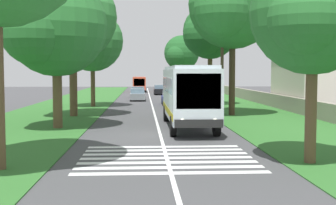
% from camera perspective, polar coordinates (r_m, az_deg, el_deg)
% --- Properties ---
extents(ground, '(160.00, 160.00, 0.00)m').
position_cam_1_polar(ground, '(24.57, -0.96, -4.10)').
color(ground, '#424244').
extents(grass_verge_left, '(120.00, 8.00, 0.04)m').
position_cam_1_polar(grass_verge_left, '(40.12, -13.59, -1.08)').
color(grass_verge_left, '#2D6628').
rests_on(grass_verge_left, ground).
extents(grass_verge_right, '(120.00, 8.00, 0.04)m').
position_cam_1_polar(grass_verge_right, '(40.50, 9.88, -0.98)').
color(grass_verge_right, '#2D6628').
rests_on(grass_verge_right, ground).
extents(centre_line, '(110.00, 0.16, 0.01)m').
position_cam_1_polar(centre_line, '(39.47, -1.80, -1.08)').
color(centre_line, silver).
rests_on(centre_line, ground).
extents(coach_bus, '(11.16, 2.62, 3.73)m').
position_cam_1_polar(coach_bus, '(27.85, 2.47, 1.27)').
color(coach_bus, silver).
rests_on(coach_bus, ground).
extents(zebra_crossing, '(5.85, 6.80, 0.01)m').
position_cam_1_polar(zebra_crossing, '(18.17, -0.16, -6.93)').
color(zebra_crossing, silver).
rests_on(zebra_crossing, ground).
extents(trailing_car_0, '(4.30, 1.78, 1.43)m').
position_cam_1_polar(trailing_car_0, '(47.07, 0.32, 0.53)').
color(trailing_car_0, navy).
rests_on(trailing_car_0, ground).
extents(trailing_car_1, '(4.30, 1.78, 1.43)m').
position_cam_1_polar(trailing_car_1, '(53.98, -3.81, 0.95)').
color(trailing_car_1, gray).
rests_on(trailing_car_1, ground).
extents(trailing_car_2, '(4.30, 1.78, 1.43)m').
position_cam_1_polar(trailing_car_2, '(60.45, -3.79, 1.26)').
color(trailing_car_2, black).
rests_on(trailing_car_2, ground).
extents(trailing_car_3, '(4.30, 1.78, 1.43)m').
position_cam_1_polar(trailing_car_3, '(68.11, -1.02, 1.56)').
color(trailing_car_3, black).
rests_on(trailing_car_3, ground).
extents(trailing_minibus_0, '(6.00, 2.14, 2.53)m').
position_cam_1_polar(trailing_minibus_0, '(76.53, -3.60, 2.47)').
color(trailing_minibus_0, '#CC4C33').
rests_on(trailing_minibus_0, ground).
extents(roadside_tree_left_1, '(8.35, 6.68, 10.79)m').
position_cam_1_polar(roadside_tree_left_1, '(35.67, -12.14, 10.00)').
color(roadside_tree_left_1, brown).
rests_on(roadside_tree_left_1, grass_verge_left).
extents(roadside_tree_left_2, '(7.18, 5.92, 9.29)m').
position_cam_1_polar(roadside_tree_left_2, '(45.16, -9.57, 7.36)').
color(roadside_tree_left_2, brown).
rests_on(roadside_tree_left_2, grass_verge_left).
extents(roadside_tree_left_3, '(7.41, 6.02, 9.09)m').
position_cam_1_polar(roadside_tree_left_3, '(28.37, -13.99, 8.86)').
color(roadside_tree_left_3, brown).
rests_on(roadside_tree_left_3, grass_verge_left).
extents(roadside_tree_right_0, '(8.19, 6.82, 11.91)m').
position_cam_1_polar(roadside_tree_right_0, '(36.04, 7.77, 11.71)').
color(roadside_tree_right_0, '#3D2D1E').
rests_on(roadside_tree_right_0, grass_verge_right).
extents(roadside_tree_right_1, '(7.37, 6.54, 10.12)m').
position_cam_1_polar(roadside_tree_right_1, '(85.44, 1.62, 6.10)').
color(roadside_tree_right_1, brown).
rests_on(roadside_tree_right_1, grass_verge_right).
extents(roadside_tree_right_2, '(6.61, 5.63, 10.14)m').
position_cam_1_polar(roadside_tree_right_2, '(46.37, 5.06, 8.61)').
color(roadside_tree_right_2, brown).
rests_on(roadside_tree_right_2, grass_verge_right).
extents(roadside_tree_right_3, '(5.54, 4.59, 7.83)m').
position_cam_1_polar(roadside_tree_right_3, '(17.85, 17.13, 10.22)').
color(roadside_tree_right_3, brown).
rests_on(roadside_tree_right_3, grass_verge_right).
extents(utility_pole, '(0.24, 1.40, 7.79)m').
position_cam_1_polar(utility_pole, '(35.35, 6.77, 4.93)').
color(utility_pole, '#473828').
rests_on(utility_pole, grass_verge_right).
extents(roadside_wall, '(70.00, 0.40, 1.25)m').
position_cam_1_polar(roadside_wall, '(46.13, 12.61, 0.37)').
color(roadside_wall, gray).
rests_on(roadside_wall, grass_verge_right).
extents(roadside_building, '(10.14, 9.58, 7.08)m').
position_cam_1_polar(roadside_building, '(43.86, 20.13, 3.88)').
color(roadside_building, beige).
rests_on(roadside_building, ground).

